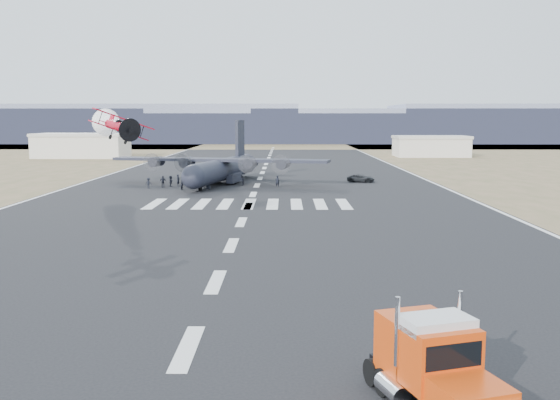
{
  "coord_description": "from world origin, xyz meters",
  "views": [
    {
      "loc": [
        4.6,
        -28.13,
        10.71
      ],
      "look_at": [
        4.16,
        23.22,
        4.0
      ],
      "focal_mm": 40.0,
      "sensor_mm": 36.0,
      "label": 1
    }
  ],
  "objects_px": {
    "hangar_right": "(431,146)",
    "aerobatic_biplane": "(119,126)",
    "crew_c": "(149,183)",
    "support_vehicle": "(361,178)",
    "crew_g": "(277,181)",
    "crew_a": "(178,180)",
    "crew_e": "(208,183)",
    "semi_truck": "(434,364)",
    "crew_d": "(163,182)",
    "hangar_left": "(82,145)",
    "transport_aircraft": "(223,167)",
    "crew_f": "(171,181)",
    "crew_b": "(183,184)",
    "crew_h": "(242,180)"
  },
  "relations": [
    {
      "from": "support_vehicle",
      "to": "crew_c",
      "type": "xyz_separation_m",
      "value": [
        -34.14,
        -9.53,
        0.16
      ]
    },
    {
      "from": "crew_e",
      "to": "hangar_left",
      "type": "bearing_deg",
      "value": -56.33
    },
    {
      "from": "hangar_right",
      "to": "crew_g",
      "type": "relative_size",
      "value": 11.3
    },
    {
      "from": "semi_truck",
      "to": "support_vehicle",
      "type": "distance_m",
      "value": 84.1
    },
    {
      "from": "crew_a",
      "to": "crew_d",
      "type": "bearing_deg",
      "value": 157.28
    },
    {
      "from": "transport_aircraft",
      "to": "crew_f",
      "type": "height_order",
      "value": "transport_aircraft"
    },
    {
      "from": "crew_c",
      "to": "crew_e",
      "type": "distance_m",
      "value": 9.54
    },
    {
      "from": "transport_aircraft",
      "to": "crew_f",
      "type": "distance_m",
      "value": 9.27
    },
    {
      "from": "hangar_right",
      "to": "crew_a",
      "type": "bearing_deg",
      "value": -126.55
    },
    {
      "from": "aerobatic_biplane",
      "to": "crew_a",
      "type": "relative_size",
      "value": 3.16
    },
    {
      "from": "crew_c",
      "to": "crew_g",
      "type": "bearing_deg",
      "value": -160.48
    },
    {
      "from": "hangar_left",
      "to": "crew_b",
      "type": "bearing_deg",
      "value": -62.69
    },
    {
      "from": "hangar_left",
      "to": "crew_f",
      "type": "relative_size",
      "value": 14.44
    },
    {
      "from": "hangar_left",
      "to": "support_vehicle",
      "type": "relative_size",
      "value": 5.25
    },
    {
      "from": "hangar_right",
      "to": "transport_aircraft",
      "type": "distance_m",
      "value": 91.11
    },
    {
      "from": "hangar_right",
      "to": "crew_c",
      "type": "xyz_separation_m",
      "value": [
        -62.69,
        -82.0,
        -2.2
      ]
    },
    {
      "from": "transport_aircraft",
      "to": "crew_c",
      "type": "xyz_separation_m",
      "value": [
        -10.87,
        -7.06,
        -1.89
      ]
    },
    {
      "from": "crew_c",
      "to": "crew_g",
      "type": "height_order",
      "value": "crew_g"
    },
    {
      "from": "transport_aircraft",
      "to": "crew_b",
      "type": "height_order",
      "value": "transport_aircraft"
    },
    {
      "from": "crew_e",
      "to": "hangar_right",
      "type": "bearing_deg",
      "value": -118.65
    },
    {
      "from": "crew_e",
      "to": "crew_f",
      "type": "height_order",
      "value": "crew_e"
    },
    {
      "from": "hangar_right",
      "to": "crew_e",
      "type": "relative_size",
      "value": 11.68
    },
    {
      "from": "support_vehicle",
      "to": "crew_d",
      "type": "bearing_deg",
      "value": 118.91
    },
    {
      "from": "support_vehicle",
      "to": "crew_e",
      "type": "relative_size",
      "value": 2.66
    },
    {
      "from": "hangar_right",
      "to": "aerobatic_biplane",
      "type": "bearing_deg",
      "value": -116.0
    },
    {
      "from": "aerobatic_biplane",
      "to": "crew_c",
      "type": "xyz_separation_m",
      "value": [
        -5.21,
        35.81,
        -9.21
      ]
    },
    {
      "from": "hangar_right",
      "to": "crew_h",
      "type": "xyz_separation_m",
      "value": [
        -48.42,
        -78.01,
        -2.18
      ]
    },
    {
      "from": "hangar_right",
      "to": "support_vehicle",
      "type": "height_order",
      "value": "hangar_right"
    },
    {
      "from": "semi_truck",
      "to": "crew_a",
      "type": "distance_m",
      "value": 80.47
    },
    {
      "from": "semi_truck",
      "to": "support_vehicle",
      "type": "relative_size",
      "value": 1.76
    },
    {
      "from": "crew_e",
      "to": "crew_a",
      "type": "bearing_deg",
      "value": -34.99
    },
    {
      "from": "support_vehicle",
      "to": "hangar_left",
      "type": "bearing_deg",
      "value": 59.21
    },
    {
      "from": "aerobatic_biplane",
      "to": "crew_g",
      "type": "bearing_deg",
      "value": 49.73
    },
    {
      "from": "hangar_right",
      "to": "aerobatic_biplane",
      "type": "xyz_separation_m",
      "value": [
        -57.47,
        -117.82,
        7.0
      ]
    },
    {
      "from": "hangar_right",
      "to": "crew_a",
      "type": "distance_m",
      "value": 98.39
    },
    {
      "from": "crew_f",
      "to": "hangar_right",
      "type": "bearing_deg",
      "value": -58.66
    },
    {
      "from": "crew_a",
      "to": "crew_b",
      "type": "height_order",
      "value": "crew_a"
    },
    {
      "from": "aerobatic_biplane",
      "to": "transport_aircraft",
      "type": "height_order",
      "value": "aerobatic_biplane"
    },
    {
      "from": "transport_aircraft",
      "to": "crew_c",
      "type": "relative_size",
      "value": 22.36
    },
    {
      "from": "crew_b",
      "to": "crew_g",
      "type": "height_order",
      "value": "crew_g"
    },
    {
      "from": "crew_c",
      "to": "crew_a",
      "type": "bearing_deg",
      "value": -129.11
    },
    {
      "from": "crew_b",
      "to": "crew_h",
      "type": "distance_m",
      "value": 10.7
    },
    {
      "from": "crew_d",
      "to": "crew_e",
      "type": "xyz_separation_m",
      "value": [
        7.31,
        -1.97,
        -0.05
      ]
    },
    {
      "from": "crew_a",
      "to": "crew_c",
      "type": "height_order",
      "value": "crew_a"
    },
    {
      "from": "crew_c",
      "to": "crew_d",
      "type": "xyz_separation_m",
      "value": [
        2.14,
        0.64,
        0.12
      ]
    },
    {
      "from": "aerobatic_biplane",
      "to": "crew_d",
      "type": "height_order",
      "value": "aerobatic_biplane"
    },
    {
      "from": "transport_aircraft",
      "to": "crew_f",
      "type": "relative_size",
      "value": 21.27
    },
    {
      "from": "semi_truck",
      "to": "crew_c",
      "type": "relative_size",
      "value": 5.08
    },
    {
      "from": "semi_truck",
      "to": "support_vehicle",
      "type": "xyz_separation_m",
      "value": [
        7.4,
        83.77,
        -1.13
      ]
    },
    {
      "from": "hangar_left",
      "to": "crew_e",
      "type": "xyz_separation_m",
      "value": [
        44.77,
        -78.33,
        -2.53
      ]
    }
  ]
}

